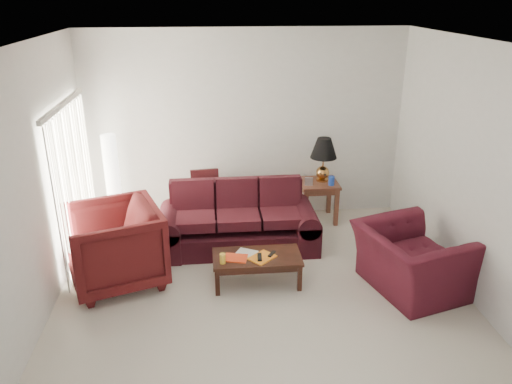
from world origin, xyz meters
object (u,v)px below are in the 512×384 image
(floor_lamp, at_px, (113,183))
(end_table, at_px, (318,201))
(coffee_table, at_px, (257,269))
(armchair_right, at_px, (410,260))
(armchair_left, at_px, (115,246))
(sofa, at_px, (238,218))

(floor_lamp, bearing_deg, end_table, 0.73)
(end_table, height_order, coffee_table, end_table)
(floor_lamp, bearing_deg, coffee_table, -41.19)
(floor_lamp, height_order, armchair_right, floor_lamp)
(armchair_left, height_order, armchair_right, armchair_left)
(sofa, xyz_separation_m, floor_lamp, (-1.85, 0.79, 0.31))
(floor_lamp, bearing_deg, armchair_right, -28.24)
(end_table, xyz_separation_m, floor_lamp, (-3.20, -0.04, 0.45))
(end_table, distance_m, armchair_left, 3.37)
(armchair_right, bearing_deg, coffee_table, 64.11)
(floor_lamp, relative_size, armchair_right, 1.26)
(end_table, relative_size, armchair_left, 0.58)
(end_table, distance_m, floor_lamp, 3.23)
(armchair_right, distance_m, coffee_table, 1.91)
(sofa, bearing_deg, end_table, 29.68)
(end_table, relative_size, floor_lamp, 0.42)
(sofa, height_order, coffee_table, sofa)
(armchair_right, bearing_deg, end_table, 1.96)
(sofa, bearing_deg, armchair_left, -156.20)
(coffee_table, bearing_deg, end_table, 80.05)
(sofa, relative_size, coffee_table, 2.04)
(armchair_right, height_order, coffee_table, armchair_right)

